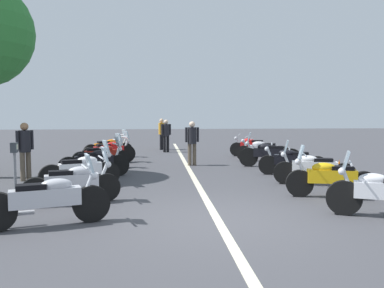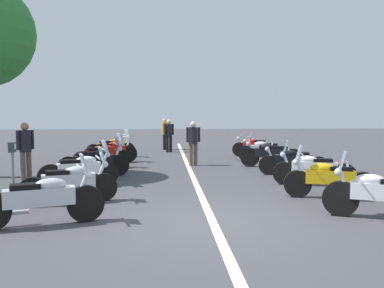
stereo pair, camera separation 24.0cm
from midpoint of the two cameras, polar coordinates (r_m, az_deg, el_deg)
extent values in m
plane|color=#424247|center=(7.24, 2.80, -10.98)|extent=(80.00, 80.00, 0.00)
cube|color=beige|center=(12.97, -0.76, -4.04)|extent=(23.58, 0.16, 0.01)
cylinder|color=black|center=(7.34, -15.22, -8.30)|extent=(0.34, 0.66, 0.65)
cube|color=silver|center=(7.24, -21.22, -7.17)|extent=(0.62, 1.18, 0.30)
ellipsoid|color=silver|center=(7.21, -19.83, -5.56)|extent=(0.41, 0.58, 0.22)
cube|color=black|center=(7.20, -23.02, -5.82)|extent=(0.40, 0.54, 0.12)
cylinder|color=silver|center=(7.27, -15.74, -6.02)|extent=(0.16, 0.30, 0.58)
cylinder|color=silver|center=(7.21, -16.11, -3.22)|extent=(0.60, 0.23, 0.04)
sphere|color=silver|center=(7.25, -14.91, -4.42)|extent=(0.14, 0.14, 0.14)
cylinder|color=silver|center=(7.47, -24.73, -9.09)|extent=(0.25, 0.55, 0.08)
cube|color=silver|center=(7.21, -15.49, -2.64)|extent=(0.38, 0.23, 0.32)
cylinder|color=black|center=(8.94, -13.01, -6.09)|extent=(0.31, 0.63, 0.61)
cylinder|color=black|center=(8.85, -22.30, -6.43)|extent=(0.31, 0.63, 0.61)
cube|color=silver|center=(8.83, -17.66, -5.13)|extent=(0.58, 1.13, 0.30)
ellipsoid|color=silver|center=(8.82, -16.52, -3.81)|extent=(0.40, 0.57, 0.22)
cube|color=black|center=(8.79, -19.12, -4.03)|extent=(0.39, 0.53, 0.12)
cylinder|color=silver|center=(8.88, -13.42, -4.21)|extent=(0.15, 0.30, 0.58)
cylinder|color=silver|center=(8.83, -13.72, -1.91)|extent=(0.61, 0.22, 0.04)
sphere|color=silver|center=(8.87, -12.74, -2.90)|extent=(0.14, 0.14, 0.14)
cylinder|color=silver|center=(9.04, -20.44, -6.74)|extent=(0.23, 0.55, 0.08)
cube|color=silver|center=(8.83, -13.22, -1.44)|extent=(0.38, 0.22, 0.32)
cylinder|color=black|center=(10.73, -12.73, -4.20)|extent=(0.38, 0.66, 0.65)
cylinder|color=black|center=(10.47, -20.14, -4.58)|extent=(0.38, 0.66, 0.65)
cube|color=white|center=(10.55, -16.41, -3.43)|extent=(0.66, 1.08, 0.30)
ellipsoid|color=white|center=(10.56, -15.47, -2.31)|extent=(0.44, 0.58, 0.22)
cube|color=black|center=(10.49, -17.61, -2.52)|extent=(0.42, 0.54, 0.12)
cylinder|color=silver|center=(10.67, -13.07, -2.63)|extent=(0.17, 0.29, 0.58)
cylinder|color=silver|center=(10.63, -13.32, -0.71)|extent=(0.59, 0.27, 0.04)
sphere|color=silver|center=(10.68, -12.52, -1.54)|extent=(0.14, 0.14, 0.14)
cylinder|color=silver|center=(10.70, -18.76, -4.89)|extent=(0.28, 0.54, 0.08)
cube|color=silver|center=(10.64, -12.90, -0.32)|extent=(0.38, 0.25, 0.32)
cylinder|color=black|center=(12.40, -11.07, -3.02)|extent=(0.34, 0.66, 0.65)
cylinder|color=black|center=(12.16, -17.85, -3.30)|extent=(0.34, 0.66, 0.65)
cube|color=black|center=(12.23, -14.44, -2.33)|extent=(0.63, 1.15, 0.30)
ellipsoid|color=black|center=(12.24, -13.63, -1.36)|extent=(0.42, 0.58, 0.22)
cube|color=black|center=(12.18, -15.48, -1.53)|extent=(0.40, 0.54, 0.12)
cylinder|color=silver|center=(12.35, -11.37, -1.65)|extent=(0.16, 0.30, 0.58)
cylinder|color=silver|center=(12.31, -11.57, 0.01)|extent=(0.60, 0.24, 0.04)
sphere|color=silver|center=(12.35, -10.88, -0.71)|extent=(0.14, 0.14, 0.14)
cylinder|color=silver|center=(12.38, -16.57, -3.59)|extent=(0.25, 0.55, 0.08)
cube|color=silver|center=(12.32, -11.22, 0.35)|extent=(0.38, 0.23, 0.32)
cylinder|color=black|center=(14.17, -10.84, -2.09)|extent=(0.43, 0.63, 0.65)
cylinder|color=black|center=(13.71, -16.13, -2.41)|extent=(0.43, 0.63, 0.65)
cube|color=maroon|center=(13.90, -13.46, -1.51)|extent=(0.74, 1.05, 0.30)
ellipsoid|color=maroon|center=(13.94, -12.78, -0.65)|extent=(0.48, 0.58, 0.22)
cube|color=black|center=(13.81, -14.33, -0.81)|extent=(0.46, 0.55, 0.12)
cylinder|color=silver|center=(14.11, -11.09, -0.89)|extent=(0.20, 0.29, 0.58)
cylinder|color=silver|center=(14.07, -11.26, 0.56)|extent=(0.56, 0.33, 0.04)
sphere|color=silver|center=(14.14, -10.69, -0.06)|extent=(0.14, 0.14, 0.14)
cylinder|color=silver|center=(13.97, -15.27, -2.66)|extent=(0.33, 0.52, 0.08)
cube|color=silver|center=(14.09, -10.96, 0.86)|extent=(0.37, 0.28, 0.32)
cylinder|color=black|center=(15.73, -9.76, -1.39)|extent=(0.42, 0.65, 0.66)
cylinder|color=black|center=(15.24, -14.90, -1.67)|extent=(0.42, 0.65, 0.66)
cube|color=red|center=(15.45, -12.30, -0.87)|extent=(0.75, 1.13, 0.30)
ellipsoid|color=red|center=(15.49, -11.69, -0.10)|extent=(0.47, 0.58, 0.22)
cube|color=black|center=(15.36, -13.09, -0.24)|extent=(0.45, 0.55, 0.12)
cylinder|color=silver|center=(15.68, -9.98, -0.31)|extent=(0.19, 0.29, 0.58)
cylinder|color=silver|center=(15.64, -10.13, 1.00)|extent=(0.57, 0.32, 0.04)
sphere|color=silver|center=(15.70, -9.62, 0.43)|extent=(0.14, 0.14, 0.14)
cylinder|color=silver|center=(15.51, -14.05, -1.91)|extent=(0.32, 0.53, 0.08)
cube|color=silver|center=(15.66, -9.87, 1.26)|extent=(0.38, 0.27, 0.32)
cylinder|color=black|center=(17.52, -9.95, -0.84)|extent=(0.42, 0.62, 0.63)
cylinder|color=black|center=(16.96, -14.70, -1.10)|extent=(0.42, 0.62, 0.63)
cube|color=orange|center=(17.21, -12.30, -0.37)|extent=(0.80, 1.16, 0.30)
ellipsoid|color=orange|center=(17.26, -11.76, 0.32)|extent=(0.48, 0.58, 0.22)
cube|color=black|center=(17.12, -13.00, 0.19)|extent=(0.46, 0.55, 0.12)
cylinder|color=silver|center=(17.47, -10.15, 0.13)|extent=(0.20, 0.29, 0.58)
cylinder|color=silver|center=(17.43, -10.28, 1.30)|extent=(0.56, 0.33, 0.04)
sphere|color=silver|center=(17.50, -9.83, 0.79)|extent=(0.14, 0.14, 0.14)
cylinder|color=silver|center=(17.24, -13.93, -1.31)|extent=(0.33, 0.52, 0.08)
cube|color=silver|center=(17.46, -10.05, 1.54)|extent=(0.37, 0.28, 0.32)
cylinder|color=black|center=(8.04, 20.22, -7.27)|extent=(0.40, 0.66, 0.66)
cube|color=white|center=(8.06, 25.11, -6.10)|extent=(0.68, 1.05, 0.30)
ellipsoid|color=white|center=(8.00, 23.87, -4.67)|extent=(0.45, 0.58, 0.22)
cylinder|color=silver|center=(7.99, 20.71, -5.17)|extent=(0.18, 0.29, 0.58)
cylinder|color=silver|center=(7.94, 21.08, -2.61)|extent=(0.58, 0.29, 0.04)
sphere|color=silver|center=(7.96, 19.96, -3.73)|extent=(0.14, 0.14, 0.14)
cube|color=silver|center=(7.93, 20.51, -2.10)|extent=(0.38, 0.26, 0.32)
cylinder|color=black|center=(9.46, 14.51, -5.50)|extent=(0.29, 0.64, 0.62)
cylinder|color=black|center=(9.69, 22.88, -5.47)|extent=(0.29, 0.64, 0.62)
cube|color=#EAB214|center=(9.52, 18.78, -4.43)|extent=(0.54, 1.11, 0.30)
ellipsoid|color=#EAB214|center=(9.46, 17.73, -3.24)|extent=(0.38, 0.57, 0.22)
cube|color=black|center=(9.53, 20.11, -3.36)|extent=(0.37, 0.53, 0.12)
cylinder|color=silver|center=(9.42, 14.91, -3.70)|extent=(0.14, 0.30, 0.58)
cylinder|color=silver|center=(9.38, 15.20, -1.53)|extent=(0.61, 0.19, 0.04)
sphere|color=silver|center=(9.38, 14.27, -2.49)|extent=(0.14, 0.14, 0.14)
cylinder|color=silver|center=(9.47, 21.45, -6.23)|extent=(0.21, 0.55, 0.08)
cube|color=silver|center=(9.36, 14.72, -1.10)|extent=(0.38, 0.21, 0.32)
cylinder|color=black|center=(11.03, 12.62, -4.07)|extent=(0.32, 0.63, 0.62)
cylinder|color=black|center=(11.15, 20.52, -4.16)|extent=(0.32, 0.63, 0.62)
cube|color=white|center=(11.04, 16.61, -3.20)|extent=(0.62, 1.19, 0.30)
ellipsoid|color=white|center=(11.00, 15.70, -2.15)|extent=(0.40, 0.57, 0.22)
cube|color=black|center=(11.03, 17.77, -2.29)|extent=(0.39, 0.54, 0.12)
cylinder|color=silver|center=(10.99, 12.96, -2.52)|extent=(0.15, 0.30, 0.58)
cylinder|color=silver|center=(10.95, 13.20, -0.66)|extent=(0.60, 0.22, 0.04)
sphere|color=silver|center=(10.97, 12.40, -1.48)|extent=(0.14, 0.14, 0.14)
cylinder|color=silver|center=(10.94, 19.05, -4.76)|extent=(0.24, 0.55, 0.08)
cube|color=silver|center=(10.95, 12.79, -0.29)|extent=(0.38, 0.22, 0.32)
cylinder|color=black|center=(12.62, 10.37, -2.97)|extent=(0.31, 0.62, 0.61)
cylinder|color=black|center=(12.69, 17.14, -3.06)|extent=(0.31, 0.62, 0.61)
cube|color=black|center=(12.61, 13.78, -2.21)|extent=(0.59, 1.17, 0.30)
ellipsoid|color=black|center=(12.58, 12.98, -1.30)|extent=(0.40, 0.57, 0.22)
cube|color=black|center=(12.60, 14.79, -1.41)|extent=(0.39, 0.53, 0.12)
cylinder|color=silver|center=(12.59, 10.66, -1.62)|extent=(0.15, 0.30, 0.58)
cylinder|color=silver|center=(12.55, 10.87, 0.01)|extent=(0.61, 0.21, 0.04)
sphere|color=silver|center=(12.57, 10.17, -0.71)|extent=(0.14, 0.14, 0.14)
cylinder|color=silver|center=(12.49, 15.85, -3.57)|extent=(0.23, 0.55, 0.08)
cylinder|color=black|center=(14.38, 7.66, -1.89)|extent=(0.34, 0.69, 0.68)
cylinder|color=black|center=(14.33, 13.67, -1.99)|extent=(0.34, 0.69, 0.68)
cube|color=black|center=(14.32, 10.67, -1.23)|extent=(0.61, 1.18, 0.30)
ellipsoid|color=black|center=(14.30, 9.96, -0.42)|extent=(0.40, 0.57, 0.22)
cube|color=black|center=(14.29, 11.56, -0.52)|extent=(0.39, 0.54, 0.12)
cylinder|color=silver|center=(14.34, 7.91, -0.70)|extent=(0.15, 0.30, 0.58)
cylinder|color=silver|center=(14.31, 8.09, 0.73)|extent=(0.60, 0.22, 0.04)
sphere|color=silver|center=(14.33, 7.48, 0.11)|extent=(0.14, 0.14, 0.14)
cylinder|color=silver|center=(14.16, 12.46, -2.46)|extent=(0.24, 0.55, 0.08)
cube|color=silver|center=(14.31, 7.77, 1.02)|extent=(0.38, 0.22, 0.32)
cylinder|color=black|center=(16.05, 7.08, -1.32)|extent=(0.37, 0.63, 0.62)
cylinder|color=black|center=(15.83, 12.53, -1.47)|extent=(0.37, 0.63, 0.62)
cube|color=silver|center=(15.90, 9.79, -0.75)|extent=(0.71, 1.18, 0.30)
ellipsoid|color=silver|center=(15.91, 9.16, -0.02)|extent=(0.44, 0.58, 0.22)
cube|color=black|center=(15.86, 10.59, -0.12)|extent=(0.43, 0.54, 0.12)
cylinder|color=silver|center=(16.01, 7.30, -0.25)|extent=(0.18, 0.29, 0.58)
cylinder|color=silver|center=(15.97, 7.45, 1.03)|extent=(0.59, 0.28, 0.04)
sphere|color=silver|center=(16.01, 6.92, 0.47)|extent=(0.14, 0.14, 0.14)
cylinder|color=silver|center=(15.69, 11.35, -1.84)|extent=(0.29, 0.54, 0.08)
cylinder|color=black|center=(17.71, 6.09, -0.76)|extent=(0.33, 0.63, 0.62)
cylinder|color=black|center=(17.58, 10.48, -0.85)|extent=(0.33, 0.63, 0.62)
cube|color=red|center=(17.62, 8.28, -0.22)|extent=(0.60, 1.07, 0.30)
ellipsoid|color=red|center=(17.62, 7.71, 0.44)|extent=(0.41, 0.58, 0.22)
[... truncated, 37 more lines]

